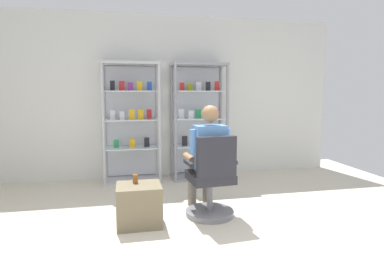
{
  "coord_description": "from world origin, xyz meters",
  "views": [
    {
      "loc": [
        -0.64,
        -2.48,
        1.44
      ],
      "look_at": [
        0.15,
        1.34,
        1.0
      ],
      "focal_mm": 30.16,
      "sensor_mm": 36.0,
      "label": 1
    }
  ],
  "objects_px": {
    "display_cabinet_left": "(131,121)",
    "storage_crate": "(139,205)",
    "office_chair": "(212,184)",
    "seated_shopkeeper": "(207,154)",
    "display_cabinet_right": "(198,120)",
    "tea_glass": "(135,179)"
  },
  "relations": [
    {
      "from": "display_cabinet_left",
      "to": "storage_crate",
      "type": "distance_m",
      "value": 1.97
    },
    {
      "from": "display_cabinet_right",
      "to": "office_chair",
      "type": "relative_size",
      "value": 1.98
    },
    {
      "from": "display_cabinet_right",
      "to": "display_cabinet_left",
      "type": "bearing_deg",
      "value": -179.99
    },
    {
      "from": "storage_crate",
      "to": "tea_glass",
      "type": "bearing_deg",
      "value": 112.45
    },
    {
      "from": "office_chair",
      "to": "storage_crate",
      "type": "xyz_separation_m",
      "value": [
        -0.82,
        -0.04,
        -0.17
      ]
    },
    {
      "from": "display_cabinet_right",
      "to": "storage_crate",
      "type": "bearing_deg",
      "value": -120.46
    },
    {
      "from": "seated_shopkeeper",
      "to": "tea_glass",
      "type": "distance_m",
      "value": 0.88
    },
    {
      "from": "display_cabinet_right",
      "to": "seated_shopkeeper",
      "type": "distance_m",
      "value": 1.65
    },
    {
      "from": "office_chair",
      "to": "seated_shopkeeper",
      "type": "xyz_separation_m",
      "value": [
        -0.01,
        0.16,
        0.32
      ]
    },
    {
      "from": "display_cabinet_right",
      "to": "tea_glass",
      "type": "xyz_separation_m",
      "value": [
        -1.1,
        -1.74,
        -0.48
      ]
    },
    {
      "from": "display_cabinet_left",
      "to": "tea_glass",
      "type": "xyz_separation_m",
      "value": [
        -0.0,
        -1.74,
        -0.48
      ]
    },
    {
      "from": "display_cabinet_right",
      "to": "seated_shopkeeper",
      "type": "bearing_deg",
      "value": -99.08
    },
    {
      "from": "display_cabinet_left",
      "to": "storage_crate",
      "type": "relative_size",
      "value": 3.99
    },
    {
      "from": "seated_shopkeeper",
      "to": "storage_crate",
      "type": "height_order",
      "value": "seated_shopkeeper"
    },
    {
      "from": "office_chair",
      "to": "seated_shopkeeper",
      "type": "relative_size",
      "value": 0.74
    },
    {
      "from": "display_cabinet_left",
      "to": "tea_glass",
      "type": "height_order",
      "value": "display_cabinet_left"
    },
    {
      "from": "seated_shopkeeper",
      "to": "tea_glass",
      "type": "height_order",
      "value": "seated_shopkeeper"
    },
    {
      "from": "display_cabinet_right",
      "to": "storage_crate",
      "type": "xyz_separation_m",
      "value": [
        -1.07,
        -1.82,
        -0.75
      ]
    },
    {
      "from": "display_cabinet_right",
      "to": "storage_crate",
      "type": "distance_m",
      "value": 2.24
    },
    {
      "from": "tea_glass",
      "to": "storage_crate",
      "type": "bearing_deg",
      "value": -67.55
    },
    {
      "from": "tea_glass",
      "to": "display_cabinet_right",
      "type": "bearing_deg",
      "value": 57.63
    },
    {
      "from": "seated_shopkeeper",
      "to": "storage_crate",
      "type": "xyz_separation_m",
      "value": [
        -0.81,
        -0.21,
        -0.49
      ]
    }
  ]
}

